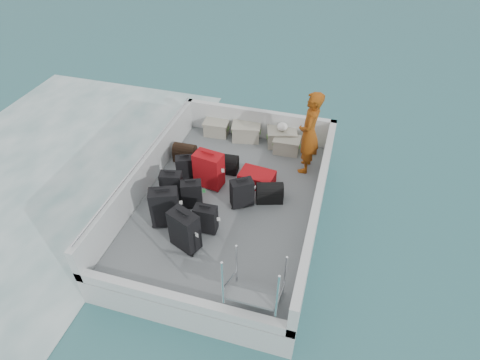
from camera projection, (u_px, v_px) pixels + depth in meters
The scene contains 24 objects.
ground at pixel (228, 223), 8.36m from camera, with size 160.00×160.00×0.00m, color #1B515E.
wake_foam at pixel (33, 181), 9.38m from camera, with size 10.00×10.00×0.00m, color white.
ferry_hull at pixel (228, 212), 8.17m from camera, with size 3.60×5.00×0.60m, color silver.
deck at pixel (228, 201), 7.97m from camera, with size 3.30×4.70×0.02m, color slate.
deck_fittings at pixel (240, 201), 7.41m from camera, with size 3.60×5.00×0.90m.
suitcase_0 at pixel (165, 208), 7.25m from camera, with size 0.51×0.29×0.78m, color black.
suitcase_1 at pixel (172, 186), 7.83m from camera, with size 0.41×0.24×0.62m, color black.
suitcase_2 at pixel (186, 168), 8.31m from camera, with size 0.38×0.23×0.56m, color black.
suitcase_3 at pixel (185, 231), 6.83m from camera, with size 0.51×0.30×0.77m, color black.
suitcase_4 at pixel (192, 194), 7.68m from camera, with size 0.39×0.23×0.58m, color black.
suitcase_5 at pixel (209, 170), 8.09m from camera, with size 0.56×0.34×0.77m, color #9C0C0D.
suitcase_6 at pixel (206, 219), 7.18m from camera, with size 0.40×0.24×0.56m, color black.
suitcase_7 at pixel (242, 193), 7.69m from camera, with size 0.43×0.24×0.60m, color black.
suitcase_8 at pixel (257, 178), 8.28m from camera, with size 0.46×0.70×0.28m, color #9C0C0D.
duffel_0 at pixel (185, 154), 8.90m from camera, with size 0.49×0.30×0.32m, color black, non-canonical shape.
duffel_1 at pixel (227, 165), 8.59m from camera, with size 0.47×0.30×0.32m, color black, non-canonical shape.
duffel_2 at pixel (270, 194), 7.88m from camera, with size 0.52×0.30×0.32m, color black, non-canonical shape.
crate_0 at pixel (216, 128), 9.68m from camera, with size 0.55×0.38×0.33m, color #ACAA96.
crate_1 at pixel (246, 132), 9.51m from camera, with size 0.63×0.43×0.38m, color #ACAA96.
crate_2 at pixel (281, 138), 9.32m from camera, with size 0.63×0.44×0.38m, color #ACAA96.
crate_3 at pixel (287, 146), 9.12m from camera, with size 0.56×0.39×0.34m, color #ACAA96.
yellow_bag at pixel (310, 149), 9.12m from camera, with size 0.28×0.26×0.22m, color yellow.
white_bag at pixel (282, 128), 9.14m from camera, with size 0.24×0.24×0.18m, color white.
passenger at pixel (309, 133), 8.18m from camera, with size 0.67×0.43×1.82m, color #C45912.
Camera 1 is at (1.86, -5.52, 6.06)m, focal length 30.00 mm.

